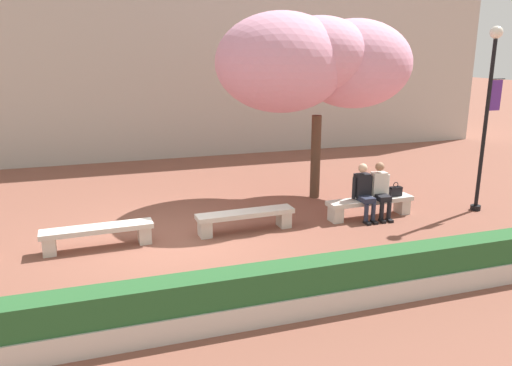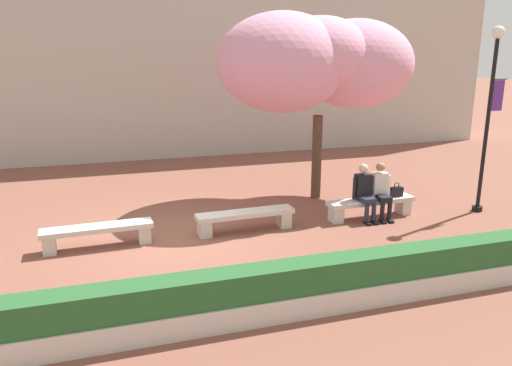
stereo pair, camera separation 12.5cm
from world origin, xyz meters
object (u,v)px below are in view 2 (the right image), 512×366
at_px(cherry_tree_main, 315,62).
at_px(lamp_post_with_banner, 490,104).
at_px(stone_bench_near_west, 98,232).
at_px(handbag, 396,191).
at_px(stone_bench_near_east, 371,205).
at_px(person_seated_right, 381,188).
at_px(stone_bench_center, 245,217).
at_px(person_seated_left, 364,190).

relative_size(cherry_tree_main, lamp_post_with_banner, 1.17).
bearing_deg(stone_bench_near_west, lamp_post_with_banner, -2.19).
relative_size(stone_bench_near_west, handbag, 6.33).
xyz_separation_m(stone_bench_near_east, person_seated_right, (0.21, -0.05, 0.39)).
bearing_deg(lamp_post_with_banner, cherry_tree_main, 146.76).
bearing_deg(stone_bench_near_east, handbag, 1.48).
bearing_deg(cherry_tree_main, stone_bench_center, -141.03).
bearing_deg(person_seated_left, stone_bench_near_east, 13.76).
bearing_deg(stone_bench_near_east, stone_bench_center, 180.00).
height_order(stone_bench_near_west, stone_bench_center, same).
bearing_deg(lamp_post_with_banner, stone_bench_center, 176.66).
xyz_separation_m(stone_bench_near_west, handbag, (6.72, 0.02, 0.27)).
relative_size(stone_bench_near_west, person_seated_left, 1.66).
xyz_separation_m(stone_bench_near_west, cherry_tree_main, (5.38, 1.90, 3.18)).
xyz_separation_m(person_seated_left, handbag, (0.89, 0.07, -0.12)).
xyz_separation_m(stone_bench_near_east, cherry_tree_main, (-0.67, 1.90, 3.18)).
xyz_separation_m(stone_bench_center, stone_bench_near_east, (3.03, 0.00, 0.00)).
distance_m(person_seated_left, lamp_post_with_banner, 3.52).
xyz_separation_m(handbag, cherry_tree_main, (-1.34, 1.89, 2.92)).
bearing_deg(person_seated_right, lamp_post_with_banner, -6.38).
height_order(stone_bench_near_west, handbag, handbag).
relative_size(stone_bench_near_east, person_seated_right, 1.66).
bearing_deg(person_seated_left, handbag, 4.56).
xyz_separation_m(person_seated_right, cherry_tree_main, (-0.88, 1.96, 2.80)).
bearing_deg(stone_bench_center, cherry_tree_main, 38.97).
relative_size(stone_bench_near_west, cherry_tree_main, 0.43).
xyz_separation_m(stone_bench_near_west, person_seated_left, (5.83, -0.05, 0.39)).
bearing_deg(stone_bench_near_west, cherry_tree_main, 19.49).
height_order(stone_bench_near_east, cherry_tree_main, cherry_tree_main).
height_order(stone_bench_near_west, stone_bench_near_east, same).
relative_size(stone_bench_near_west, stone_bench_center, 1.00).
bearing_deg(cherry_tree_main, person_seated_right, -65.67).
distance_m(person_seated_left, cherry_tree_main, 3.44).
distance_m(stone_bench_near_west, stone_bench_center, 3.03).
bearing_deg(stone_bench_near_east, cherry_tree_main, 109.44).
relative_size(stone_bench_center, lamp_post_with_banner, 0.50).
distance_m(stone_bench_near_east, handbag, 0.72).
xyz_separation_m(cherry_tree_main, lamp_post_with_banner, (3.42, -2.24, -0.93)).
relative_size(stone_bench_near_west, stone_bench_near_east, 1.00).
distance_m(stone_bench_center, lamp_post_with_banner, 6.21).
height_order(stone_bench_near_west, person_seated_right, person_seated_right).
bearing_deg(cherry_tree_main, person_seated_left, -76.96).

